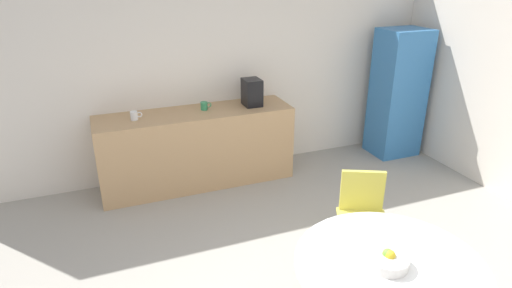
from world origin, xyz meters
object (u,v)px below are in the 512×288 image
(mug_white, at_px, (134,116))
(coffee_maker, at_px, (252,92))
(mug_green, at_px, (257,99))
(chair_yellow, at_px, (363,208))
(round_table, at_px, (388,279))
(locker_cabinet, at_px, (398,94))
(mug_red, at_px, (204,106))
(fruit_bowl, at_px, (387,260))

(mug_white, xyz_separation_m, coffee_maker, (1.38, 0.02, 0.11))
(mug_white, relative_size, mug_green, 1.00)
(chair_yellow, bearing_deg, round_table, -115.58)
(locker_cabinet, distance_m, chair_yellow, 2.59)
(locker_cabinet, bearing_deg, coffee_maker, 177.22)
(mug_green, height_order, mug_red, same)
(chair_yellow, relative_size, mug_white, 6.43)
(chair_yellow, xyz_separation_m, coffee_maker, (-0.29, 1.96, 0.54))
(coffee_maker, bearing_deg, mug_green, 34.00)
(round_table, bearing_deg, locker_cabinet, 51.40)
(mug_red, bearing_deg, round_table, -81.83)
(round_table, bearing_deg, mug_green, 85.19)
(round_table, distance_m, coffee_maker, 2.92)
(locker_cabinet, xyz_separation_m, mug_red, (-2.64, 0.14, 0.09))
(mug_white, bearing_deg, mug_green, 3.16)
(locker_cabinet, relative_size, mug_red, 13.22)
(mug_white, xyz_separation_m, mug_red, (0.80, 0.06, 0.00))
(coffee_maker, bearing_deg, fruit_bowl, -93.78)
(locker_cabinet, xyz_separation_m, fruit_bowl, (-2.25, -2.78, -0.07))
(chair_yellow, distance_m, mug_white, 2.59)
(locker_cabinet, bearing_deg, round_table, -128.60)
(round_table, relative_size, fruit_bowl, 4.60)
(coffee_maker, bearing_deg, mug_red, 175.93)
(fruit_bowl, relative_size, coffee_maker, 0.82)
(mug_green, distance_m, mug_red, 0.67)
(mug_green, relative_size, mug_red, 1.00)
(locker_cabinet, bearing_deg, mug_red, 176.94)
(chair_yellow, bearing_deg, coffee_maker, 98.29)
(locker_cabinet, distance_m, mug_white, 3.44)
(mug_red, distance_m, coffee_maker, 0.59)
(round_table, bearing_deg, coffee_maker, 86.89)
(chair_yellow, bearing_deg, mug_white, 130.62)
(chair_yellow, xyz_separation_m, mug_green, (-0.19, 2.02, 0.43))
(mug_white, distance_m, coffee_maker, 1.38)
(chair_yellow, height_order, mug_red, mug_red)
(fruit_bowl, distance_m, mug_white, 3.10)
(mug_red, bearing_deg, chair_yellow, -66.68)
(chair_yellow, xyz_separation_m, mug_red, (-0.86, 2.00, 0.43))
(mug_green, bearing_deg, chair_yellow, -84.50)
(locker_cabinet, xyz_separation_m, coffee_maker, (-2.06, 0.10, 0.21))
(coffee_maker, bearing_deg, mug_white, -179.18)
(round_table, height_order, mug_green, mug_green)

